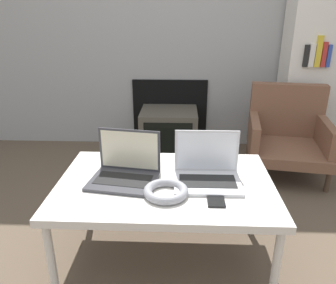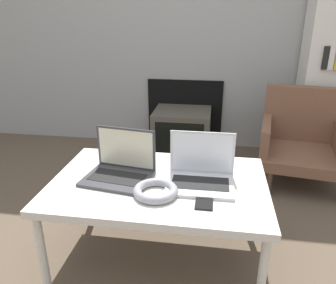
{
  "view_description": "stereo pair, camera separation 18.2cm",
  "coord_description": "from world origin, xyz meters",
  "px_view_note": "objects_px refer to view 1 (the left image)",
  "views": [
    {
      "loc": [
        0.07,
        -1.04,
        1.21
      ],
      "look_at": [
        0.0,
        0.64,
        0.54
      ],
      "focal_mm": 35.0,
      "sensor_mm": 36.0,
      "label": 1
    },
    {
      "loc": [
        0.25,
        -1.03,
        1.21
      ],
      "look_at": [
        0.0,
        0.64,
        0.54
      ],
      "focal_mm": 35.0,
      "sensor_mm": 36.0,
      "label": 2
    }
  ],
  "objects_px": {
    "laptop_left": "(126,169)",
    "headphones": "(166,191)",
    "armchair": "(287,131)",
    "tv": "(169,132)",
    "phone": "(215,198)",
    "laptop_right": "(207,171)"
  },
  "relations": [
    {
      "from": "laptop_right",
      "to": "laptop_left",
      "type": "bearing_deg",
      "value": 179.64
    },
    {
      "from": "phone",
      "to": "armchair",
      "type": "distance_m",
      "value": 1.4
    },
    {
      "from": "laptop_left",
      "to": "armchair",
      "type": "height_order",
      "value": "armchair"
    },
    {
      "from": "laptop_left",
      "to": "phone",
      "type": "bearing_deg",
      "value": -13.75
    },
    {
      "from": "phone",
      "to": "tv",
      "type": "bearing_deg",
      "value": 99.68
    },
    {
      "from": "headphones",
      "to": "phone",
      "type": "xyz_separation_m",
      "value": [
        0.22,
        -0.02,
        -0.01
      ]
    },
    {
      "from": "tv",
      "to": "phone",
      "type": "bearing_deg",
      "value": -80.32
    },
    {
      "from": "laptop_left",
      "to": "armchair",
      "type": "xyz_separation_m",
      "value": [
        1.1,
        1.05,
        -0.16
      ]
    },
    {
      "from": "phone",
      "to": "headphones",
      "type": "bearing_deg",
      "value": 173.65
    },
    {
      "from": "laptop_left",
      "to": "headphones",
      "type": "distance_m",
      "value": 0.25
    },
    {
      "from": "laptop_left",
      "to": "tv",
      "type": "distance_m",
      "value": 1.41
    },
    {
      "from": "headphones",
      "to": "phone",
      "type": "distance_m",
      "value": 0.22
    },
    {
      "from": "laptop_right",
      "to": "tv",
      "type": "relative_size",
      "value": 0.63
    },
    {
      "from": "armchair",
      "to": "phone",
      "type": "bearing_deg",
      "value": -110.42
    },
    {
      "from": "armchair",
      "to": "tv",
      "type": "bearing_deg",
      "value": 169.56
    },
    {
      "from": "laptop_left",
      "to": "armchair",
      "type": "relative_size",
      "value": 0.5
    },
    {
      "from": "tv",
      "to": "armchair",
      "type": "height_order",
      "value": "armchair"
    },
    {
      "from": "headphones",
      "to": "tv",
      "type": "distance_m",
      "value": 1.54
    },
    {
      "from": "headphones",
      "to": "tv",
      "type": "bearing_deg",
      "value": 91.75
    },
    {
      "from": "laptop_right",
      "to": "tv",
      "type": "distance_m",
      "value": 1.42
    },
    {
      "from": "phone",
      "to": "tv",
      "type": "height_order",
      "value": "phone"
    },
    {
      "from": "laptop_right",
      "to": "armchair",
      "type": "relative_size",
      "value": 0.46
    }
  ]
}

